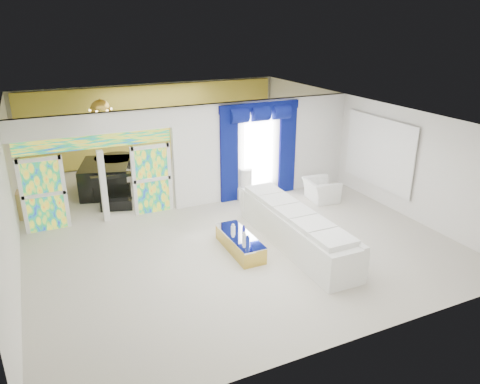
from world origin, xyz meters
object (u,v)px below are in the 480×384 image
white_sofa (295,230)px  coffee_table (240,243)px  armchair (321,190)px  grand_piano (106,178)px  console_table (255,191)px

white_sofa → coffee_table: bearing=168.1°
armchair → grand_piano: (-5.86, 3.50, 0.15)m
coffee_table → grand_piano: size_ratio=0.91×
coffee_table → white_sofa: bearing=-12.5°
armchair → console_table: bearing=65.3°
coffee_table → grand_piano: bearing=112.2°
white_sofa → grand_piano: grand_piano is taller
white_sofa → console_table: (0.54, 3.29, -0.22)m
white_sofa → armchair: bearing=44.8°
coffee_table → grand_piano: (-2.21, 5.43, 0.29)m
armchair → coffee_table: bearing=124.3°
console_table → grand_piano: bearing=149.3°
grand_piano → white_sofa: bearing=-42.3°
console_table → grand_piano: size_ratio=0.60×
armchair → grand_piano: grand_piano is taller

